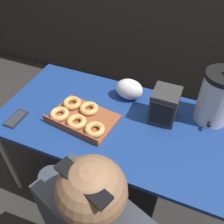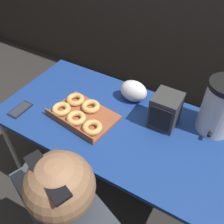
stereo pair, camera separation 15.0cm
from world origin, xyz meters
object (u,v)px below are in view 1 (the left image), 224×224
object	(u,v)px
cell_phone	(16,118)
space_heater	(164,105)
donut_box	(80,117)
coffee_urn	(217,98)

from	to	relation	value
cell_phone	space_heater	size ratio (longest dim) A/B	0.74
cell_phone	space_heater	world-z (taller)	space_heater
donut_box	cell_phone	size ratio (longest dim) A/B	2.79
coffee_urn	space_heater	xyz separation A→B (m)	(-0.27, -0.11, -0.06)
cell_phone	donut_box	bearing A→B (deg)	23.36
coffee_urn	space_heater	world-z (taller)	coffee_urn
donut_box	space_heater	xyz separation A→B (m)	(0.46, 0.21, 0.08)
coffee_urn	cell_phone	bearing A→B (deg)	-156.95
coffee_urn	cell_phone	world-z (taller)	coffee_urn
donut_box	coffee_urn	bearing A→B (deg)	31.21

